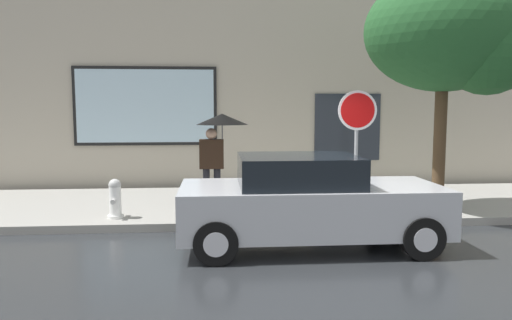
# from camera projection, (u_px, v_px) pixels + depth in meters

# --- Properties ---
(ground_plane) EXTENTS (60.00, 60.00, 0.00)m
(ground_plane) POSITION_uv_depth(u_px,v_px,m) (308.00, 245.00, 7.82)
(ground_plane) COLOR #282B2D
(sidewalk) EXTENTS (20.00, 4.00, 0.15)m
(sidewalk) POSITION_uv_depth(u_px,v_px,m) (283.00, 204.00, 10.79)
(sidewalk) COLOR gray
(sidewalk) RESTS_ON ground
(building_facade) EXTENTS (20.00, 0.67, 7.00)m
(building_facade) POSITION_uv_depth(u_px,v_px,m) (270.00, 61.00, 12.90)
(building_facade) COLOR #B2A893
(building_facade) RESTS_ON ground
(parked_car) EXTENTS (4.11, 1.85, 1.47)m
(parked_car) POSITION_uv_depth(u_px,v_px,m) (308.00, 202.00, 7.66)
(parked_car) COLOR #B7BABF
(parked_car) RESTS_ON ground
(fire_hydrant) EXTENTS (0.30, 0.44, 0.74)m
(fire_hydrant) POSITION_uv_depth(u_px,v_px,m) (115.00, 199.00, 9.03)
(fire_hydrant) COLOR white
(fire_hydrant) RESTS_ON sidewalk
(pedestrian_with_umbrella) EXTENTS (1.04, 1.04, 1.95)m
(pedestrian_with_umbrella) POSITION_uv_depth(u_px,v_px,m) (219.00, 133.00, 9.72)
(pedestrian_with_umbrella) COLOR black
(pedestrian_with_umbrella) RESTS_ON sidewalk
(street_tree) EXTENTS (3.11, 2.65, 4.72)m
(street_tree) POSITION_uv_depth(u_px,v_px,m) (453.00, 36.00, 9.31)
(street_tree) COLOR #4C3823
(street_tree) RESTS_ON sidewalk
(stop_sign) EXTENTS (0.76, 0.10, 2.40)m
(stop_sign) POSITION_uv_depth(u_px,v_px,m) (357.00, 127.00, 9.24)
(stop_sign) COLOR gray
(stop_sign) RESTS_ON sidewalk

